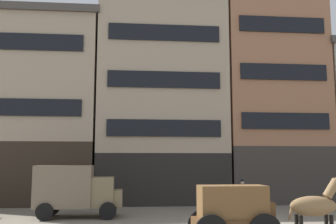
{
  "coord_description": "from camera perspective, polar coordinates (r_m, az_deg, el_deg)",
  "views": [
    {
      "loc": [
        -5.41,
        -17.2,
        2.76
      ],
      "look_at": [
        -3.6,
        2.1,
        5.3
      ],
      "focal_mm": 41.41,
      "sensor_mm": 36.0,
      "label": 1
    }
  ],
  "objects": [
    {
      "name": "building_far_left",
      "position": [
        28.84,
        -19.63,
        0.67
      ],
      "size": [
        9.8,
        5.82,
        13.17
      ],
      "color": "#33281E",
      "rests_on": "ground_plane"
    },
    {
      "name": "building_center_left",
      "position": [
        28.32,
        -0.99,
        4.05
      ],
      "size": [
        9.38,
        5.82,
        16.75
      ],
      "color": "black",
      "rests_on": "ground_plane"
    },
    {
      "name": "building_center_right",
      "position": [
        30.17,
        14.77,
        4.63
      ],
      "size": [
        7.7,
        5.82,
        17.82
      ],
      "color": "#38332D",
      "rests_on": "ground_plane"
    },
    {
      "name": "cargo_wagon",
      "position": [
        13.92,
        9.67,
        -14.02
      ],
      "size": [
        2.92,
        1.54,
        1.98
      ],
      "color": "brown",
      "rests_on": "ground_plane"
    },
    {
      "name": "draft_horse",
      "position": [
        14.93,
        20.94,
        -12.71
      ],
      "size": [
        2.34,
        0.63,
        2.3
      ],
      "color": "#937047",
      "rests_on": "ground_plane"
    },
    {
      "name": "delivery_truck_far",
      "position": [
        20.69,
        -13.4,
        -10.98
      ],
      "size": [
        4.39,
        2.21,
        2.62
      ],
      "color": "#7A6B4C",
      "rests_on": "ground_plane"
    },
    {
      "name": "pedestrian_officer",
      "position": [
        23.48,
        10.93,
        -11.69
      ],
      "size": [
        0.41,
        0.41,
        1.79
      ],
      "color": "black",
      "rests_on": "ground_plane"
    }
  ]
}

